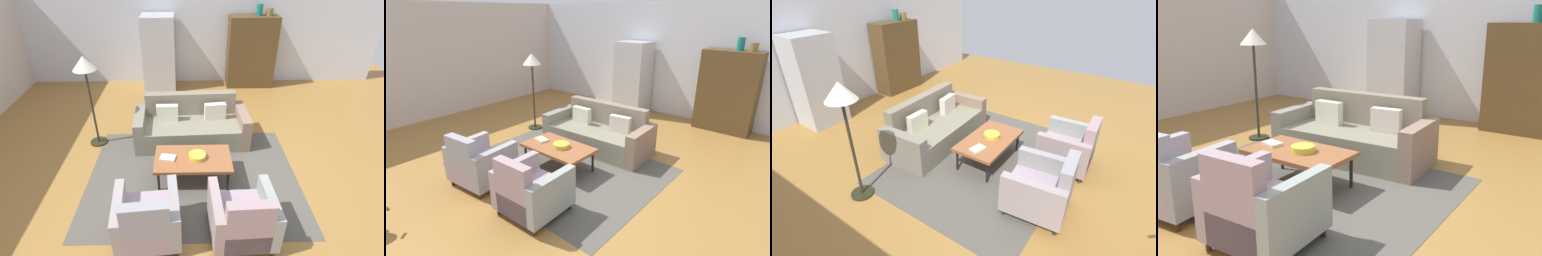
% 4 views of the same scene
% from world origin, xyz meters
% --- Properties ---
extents(ground_plane, '(11.21, 11.21, 0.00)m').
position_xyz_m(ground_plane, '(0.00, 0.00, 0.00)').
color(ground_plane, olive).
extents(wall_back, '(9.34, 0.12, 2.80)m').
position_xyz_m(wall_back, '(0.00, 4.07, 1.40)').
color(wall_back, silver).
rests_on(wall_back, ground).
extents(area_rug, '(3.40, 2.60, 0.01)m').
position_xyz_m(area_rug, '(-0.33, -0.02, 0.00)').
color(area_rug, '#535048').
rests_on(area_rug, ground).
extents(couch, '(2.14, 1.00, 0.86)m').
position_xyz_m(couch, '(-0.34, 1.12, 0.29)').
color(couch, gray).
rests_on(couch, ground).
extents(coffee_table, '(1.20, 0.70, 0.42)m').
position_xyz_m(coffee_table, '(-0.33, -0.07, 0.39)').
color(coffee_table, black).
rests_on(coffee_table, ground).
extents(armchair_left, '(0.87, 0.87, 0.88)m').
position_xyz_m(armchair_left, '(-0.93, -1.23, 0.34)').
color(armchair_left, '#392B14').
rests_on(armchair_left, ground).
extents(armchair_right, '(0.83, 0.83, 0.88)m').
position_xyz_m(armchair_right, '(0.27, -1.23, 0.34)').
color(armchair_right, '#3C1E23').
rests_on(armchair_right, ground).
extents(fruit_bowl, '(0.27, 0.27, 0.07)m').
position_xyz_m(fruit_bowl, '(-0.27, -0.07, 0.46)').
color(fruit_bowl, gold).
rests_on(fruit_bowl, coffee_table).
extents(book_stack, '(0.26, 0.20, 0.03)m').
position_xyz_m(book_stack, '(-0.73, -0.08, 0.44)').
color(book_stack, beige).
rests_on(book_stack, coffee_table).
extents(cabinet, '(1.20, 0.51, 1.80)m').
position_xyz_m(cabinet, '(1.24, 3.72, 0.90)').
color(cabinet, '#503B1F').
rests_on(cabinet, ground).
extents(vase_tall, '(0.15, 0.15, 0.27)m').
position_xyz_m(vase_tall, '(1.34, 3.72, 1.94)').
color(vase_tall, '#157468').
rests_on(vase_tall, cabinet).
extents(refrigerator, '(0.80, 0.73, 1.85)m').
position_xyz_m(refrigerator, '(-1.11, 3.62, 0.93)').
color(refrigerator, '#B7BABF').
rests_on(refrigerator, ground).
extents(floor_lamp, '(0.40, 0.40, 1.72)m').
position_xyz_m(floor_lamp, '(-2.13, 1.01, 1.44)').
color(floor_lamp, black).
rests_on(floor_lamp, ground).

